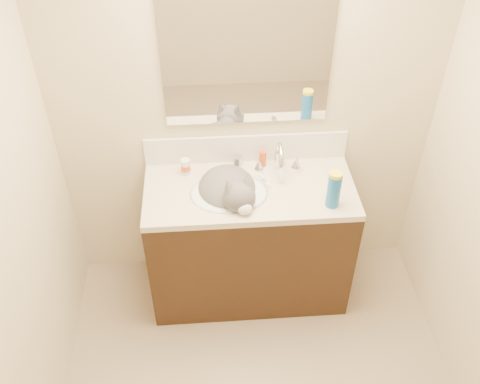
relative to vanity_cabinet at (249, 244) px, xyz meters
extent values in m
cube|color=beige|center=(0.00, 0.28, 0.84)|extent=(2.20, 0.04, 2.50)
cube|color=black|center=(0.00, 0.00, 0.00)|extent=(1.20, 0.55, 0.82)
cube|color=beige|center=(0.00, 0.00, 0.43)|extent=(1.20, 0.55, 0.04)
ellipsoid|color=white|center=(-0.12, -0.03, 0.38)|extent=(0.45, 0.36, 0.14)
cylinder|color=silver|center=(0.18, 0.18, 0.51)|extent=(0.04, 0.04, 0.11)
torus|color=silver|center=(0.18, 0.12, 0.56)|extent=(0.03, 0.20, 0.20)
cylinder|color=silver|center=(0.18, 0.04, 0.53)|extent=(0.03, 0.03, 0.06)
cone|color=silver|center=(0.07, 0.18, 0.48)|extent=(0.06, 0.06, 0.06)
cone|color=silver|center=(0.29, 0.18, 0.48)|extent=(0.06, 0.06, 0.06)
ellipsoid|color=#4F4C4F|center=(-0.13, 0.02, 0.42)|extent=(0.45, 0.47, 0.25)
ellipsoid|color=#4F4C4F|center=(-0.07, -0.14, 0.51)|extent=(0.22, 0.21, 0.17)
ellipsoid|color=#4F4C4F|center=(-0.10, -0.07, 0.48)|extent=(0.16, 0.16, 0.16)
cone|color=#4F4C4F|center=(-0.13, -0.14, 0.59)|extent=(0.10, 0.10, 0.11)
cone|color=#4F4C4F|center=(-0.03, -0.10, 0.59)|extent=(0.10, 0.11, 0.11)
ellipsoid|color=silver|center=(-0.05, -0.21, 0.49)|extent=(0.10, 0.09, 0.07)
ellipsoid|color=silver|center=(-0.09, -0.10, 0.43)|extent=(0.15, 0.12, 0.15)
sphere|color=#DE978F|center=(-0.04, -0.24, 0.49)|extent=(0.02, 0.02, 0.02)
cylinder|color=#4F4C4F|center=(0.03, 0.06, 0.34)|extent=(0.19, 0.24, 0.05)
cube|color=silver|center=(0.00, 0.26, 0.54)|extent=(1.20, 0.02, 0.18)
cube|color=white|center=(0.00, 0.26, 1.13)|extent=(0.90, 0.02, 0.80)
cylinder|color=silver|center=(-0.36, 0.17, 0.50)|extent=(0.06, 0.06, 0.10)
cylinder|color=#CB4421|center=(-0.36, 0.17, 0.49)|extent=(0.06, 0.06, 0.04)
cylinder|color=#B7B7BC|center=(-0.05, 0.22, 0.48)|extent=(0.06, 0.06, 0.06)
cylinder|color=#C34116|center=(0.09, 0.21, 0.50)|extent=(0.05, 0.05, 0.10)
cube|color=silver|center=(0.09, 0.06, 0.45)|extent=(0.07, 0.13, 0.01)
cube|color=#6BACE4|center=(0.09, 0.06, 0.46)|extent=(0.03, 0.03, 0.02)
cylinder|color=#185FAD|center=(0.43, -0.17, 0.55)|extent=(0.08, 0.08, 0.20)
cylinder|color=yellow|center=(0.43, -0.17, 0.65)|extent=(0.08, 0.08, 0.04)
camera|label=1|loc=(-0.23, -2.30, 2.41)|focal=40.00mm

